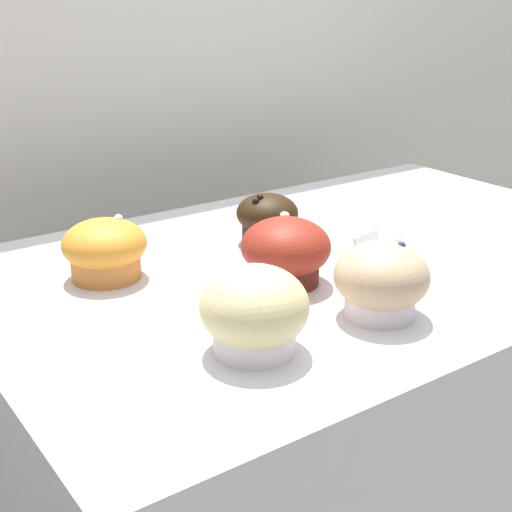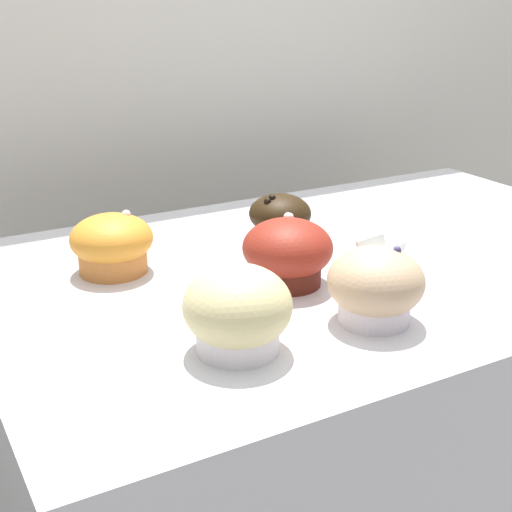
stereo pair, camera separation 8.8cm
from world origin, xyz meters
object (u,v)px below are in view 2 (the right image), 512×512
object	(u,v)px
muffin_back_left	(238,312)
muffin_front_left	(112,244)
muffin_front_right	(375,286)
muffin_back_right	(280,219)
muffin_front_center	(288,253)

from	to	relation	value
muffin_back_left	muffin_front_left	xyz separation A→B (m)	(-0.04, 0.28, -0.01)
muffin_front_left	muffin_front_right	bearing A→B (deg)	-53.84
muffin_back_right	muffin_front_center	bearing A→B (deg)	-117.33
muffin_front_left	muffin_front_right	distance (m)	0.36
muffin_front_center	muffin_front_left	xyz separation A→B (m)	(-0.18, 0.15, -0.00)
muffin_back_left	muffin_front_left	world-z (taller)	muffin_back_left
muffin_back_left	muffin_back_right	bearing A→B (deg)	51.70
muffin_front_center	muffin_back_left	world-z (taller)	muffin_back_left
muffin_front_center	muffin_back_right	bearing A→B (deg)	62.67
muffin_back_right	muffin_front_right	bearing A→B (deg)	-98.47
muffin_front_center	muffin_front_right	world-z (taller)	same
muffin_back_left	muffin_front_left	size ratio (longest dim) A/B	1.04
muffin_front_center	muffin_front_right	size ratio (longest dim) A/B	1.05
muffin_front_left	muffin_back_left	bearing A→B (deg)	-81.05
muffin_front_center	muffin_back_right	size ratio (longest dim) A/B	1.26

